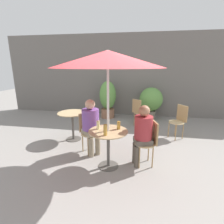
% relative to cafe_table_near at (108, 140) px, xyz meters
% --- Properties ---
extents(ground_plane, '(20.00, 20.00, 0.00)m').
position_rel_cafe_table_near_xyz_m(ground_plane, '(0.21, -0.19, -0.55)').
color(ground_plane, gray).
extents(storefront_wall, '(10.00, 0.06, 3.00)m').
position_rel_cafe_table_near_xyz_m(storefront_wall, '(0.21, 3.73, 0.95)').
color(storefront_wall, slate).
rests_on(storefront_wall, ground_plane).
extents(cafe_table_near, '(0.72, 0.72, 0.73)m').
position_rel_cafe_table_near_xyz_m(cafe_table_near, '(0.00, 0.00, 0.00)').
color(cafe_table_near, '#514C47').
rests_on(cafe_table_near, ground_plane).
extents(cafe_table_far, '(0.72, 0.72, 0.73)m').
position_rel_cafe_table_near_xyz_m(cafe_table_far, '(-1.15, 1.08, 0.00)').
color(cafe_table_far, '#514C47').
rests_on(cafe_table_far, ground_plane).
extents(bistro_chair_0, '(0.42, 0.41, 0.88)m').
position_rel_cafe_table_near_xyz_m(bistro_chair_0, '(0.76, 0.21, -0.03)').
color(bistro_chair_0, tan).
rests_on(bistro_chair_0, ground_plane).
extents(bistro_chair_1, '(0.45, 0.45, 0.88)m').
position_rel_cafe_table_near_xyz_m(bistro_chair_1, '(-0.56, 0.55, -0.03)').
color(bistro_chair_1, tan).
rests_on(bistro_chair_1, ground_plane).
extents(bistro_chair_2, '(0.45, 0.45, 0.88)m').
position_rel_cafe_table_near_xyz_m(bistro_chair_2, '(0.48, 2.38, -0.03)').
color(bistro_chair_2, tan).
rests_on(bistro_chair_2, ground_plane).
extents(bistro_chair_3, '(0.45, 0.44, 0.88)m').
position_rel_cafe_table_near_xyz_m(bistro_chair_3, '(1.57, 1.69, -0.03)').
color(bistro_chair_3, tan).
rests_on(bistro_chair_3, ground_plane).
extents(seated_person_0, '(0.38, 0.36, 1.19)m').
position_rel_cafe_table_near_xyz_m(seated_person_0, '(0.62, 0.18, 0.15)').
color(seated_person_0, brown).
rests_on(seated_person_0, ground_plane).
extents(seated_person_1, '(0.46, 0.46, 1.21)m').
position_rel_cafe_table_near_xyz_m(seated_person_1, '(-0.46, 0.45, 0.16)').
color(seated_person_1, gray).
rests_on(seated_person_1, ground_plane).
extents(beer_glass_0, '(0.06, 0.06, 0.16)m').
position_rel_cafe_table_near_xyz_m(beer_glass_0, '(-0.20, 0.07, 0.25)').
color(beer_glass_0, beige).
rests_on(beer_glass_0, cafe_table_near).
extents(beer_glass_1, '(0.06, 0.06, 0.19)m').
position_rel_cafe_table_near_xyz_m(beer_glass_1, '(-0.01, -0.21, 0.27)').
color(beer_glass_1, '#B28433').
rests_on(beer_glass_1, cafe_table_near).
extents(beer_glass_2, '(0.06, 0.06, 0.15)m').
position_rel_cafe_table_near_xyz_m(beer_glass_2, '(0.17, 0.12, 0.25)').
color(beer_glass_2, '#B28433').
rests_on(beer_glass_2, cafe_table_near).
extents(potted_plant_0, '(0.59, 0.59, 1.34)m').
position_rel_cafe_table_near_xyz_m(potted_plant_0, '(-0.65, 3.19, 0.16)').
color(potted_plant_0, '#93664C').
rests_on(potted_plant_0, ground_plane).
extents(potted_plant_1, '(0.81, 0.81, 1.14)m').
position_rel_cafe_table_near_xyz_m(potted_plant_1, '(0.89, 3.27, 0.13)').
color(potted_plant_1, slate).
rests_on(potted_plant_1, ground_plane).
extents(umbrella, '(1.89, 1.89, 2.13)m').
position_rel_cafe_table_near_xyz_m(umbrella, '(-0.00, 0.00, 1.43)').
color(umbrella, silver).
rests_on(umbrella, ground_plane).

